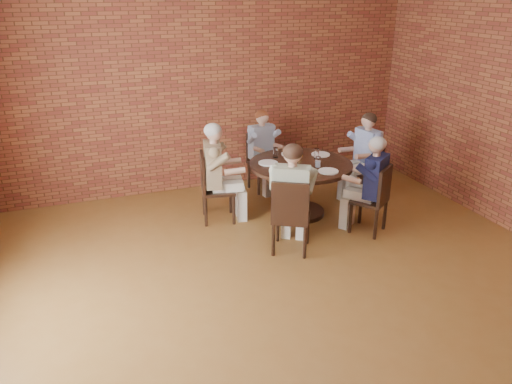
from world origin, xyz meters
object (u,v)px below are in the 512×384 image
object	(u,v)px
chair_c	(211,185)
diner_b	(263,151)
dining_table	(300,178)
chair_e	(375,197)
chair_d	(291,214)
diner_c	(218,173)
chair_a	(367,165)
diner_e	(371,185)
chair_b	(260,159)
smartphone	(333,170)
diner_a	(364,157)
diner_d	(292,199)

from	to	relation	value
chair_c	diner_b	bearing A→B (deg)	-41.54
dining_table	chair_e	distance (m)	1.07
chair_d	diner_c	bearing A→B (deg)	-35.49
chair_a	chair_c	bearing A→B (deg)	-100.75
chair_a	diner_e	distance (m)	1.18
chair_b	smartphone	bearing A→B (deg)	-82.53
dining_table	chair_a	world-z (taller)	chair_a
diner_b	diner_e	bearing A→B (deg)	-75.89
dining_table	diner_c	size ratio (longest dim) A/B	1.04
diner_a	chair_a	bearing A→B (deg)	90.00
diner_a	chair_c	bearing A→B (deg)	-101.12
diner_b	diner_e	distance (m)	1.97
diner_d	diner_e	world-z (taller)	diner_d
diner_a	diner_b	world-z (taller)	diner_a
diner_d	chair_d	bearing A→B (deg)	90.00
dining_table	diner_e	bearing A→B (deg)	-52.86
diner_c	chair_d	size ratio (longest dim) A/B	1.43
chair_c	chair_d	distance (m)	1.36
chair_d	smartphone	world-z (taller)	chair_d
dining_table	diner_c	world-z (taller)	diner_c
diner_a	diner_b	xyz separation A→B (m)	(-1.27, 0.82, -0.02)
diner_b	diner_d	distance (m)	1.97
diner_c	diner_d	xyz separation A→B (m)	(0.57, -1.12, -0.00)
chair_e	diner_e	bearing A→B (deg)	-90.00
dining_table	diner_a	bearing A→B (deg)	10.32
dining_table	diner_d	bearing A→B (deg)	-120.75
chair_c	diner_d	size ratio (longest dim) A/B	0.70
diner_c	chair_e	size ratio (longest dim) A/B	1.49
diner_e	dining_table	bearing A→B (deg)	-90.00
chair_e	smartphone	bearing A→B (deg)	-86.50
chair_a	chair_c	distance (m)	2.39
diner_b	diner_c	world-z (taller)	diner_c
diner_b	smartphone	world-z (taller)	diner_b
chair_d	chair_a	bearing A→B (deg)	-115.39
chair_e	chair_b	bearing A→B (deg)	-104.70
chair_e	diner_e	size ratio (longest dim) A/B	0.71
diner_a	chair_e	world-z (taller)	diner_a
diner_c	diner_d	bearing A→B (deg)	-141.81
diner_a	chair_c	size ratio (longest dim) A/B	1.37
chair_b	diner_c	xyz separation A→B (m)	(-0.95, -0.88, 0.18)
smartphone	chair_d	bearing A→B (deg)	-123.37
chair_b	chair_c	distance (m)	1.35
dining_table	chair_b	bearing A→B (deg)	98.29
diner_a	diner_e	size ratio (longest dim) A/B	1.02
dining_table	smartphone	distance (m)	0.54
diner_a	diner_e	distance (m)	1.12
chair_c	diner_d	xyz separation A→B (m)	(0.66, -1.14, 0.16)
chair_b	smartphone	size ratio (longest dim) A/B	6.39
chair_c	diner_c	size ratio (longest dim) A/B	0.70
smartphone	chair_b	bearing A→B (deg)	128.68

